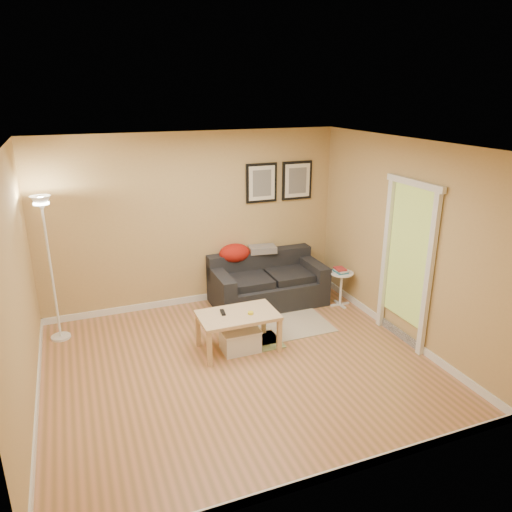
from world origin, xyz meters
The scene contains 25 objects.
floor centered at (0.00, 0.00, 0.00)m, with size 4.50×4.50×0.00m, color #BF7B52.
ceiling centered at (0.00, 0.00, 2.60)m, with size 4.50×4.50×0.00m, color white.
wall_back centered at (0.00, 2.00, 1.30)m, with size 4.50×4.50×0.00m, color tan.
wall_front centered at (0.00, -2.00, 1.30)m, with size 4.50×4.50×0.00m, color tan.
wall_left centered at (-2.25, 0.00, 1.30)m, with size 4.00×4.00×0.00m, color tan.
wall_right centered at (2.25, 0.00, 1.30)m, with size 4.00×4.00×0.00m, color tan.
baseboard_back centered at (0.00, 1.99, 0.05)m, with size 4.50×0.02×0.10m, color white.
baseboard_front centered at (0.00, -1.99, 0.05)m, with size 4.50×0.02×0.10m, color white.
baseboard_left centered at (-2.24, 0.00, 0.05)m, with size 0.02×4.00×0.10m, color white.
baseboard_right centered at (2.24, 0.00, 0.05)m, with size 0.02×4.00×0.10m, color white.
sofa centered at (1.01, 1.53, 0.38)m, with size 1.70×0.90×0.75m, color black, non-canonical shape.
red_throw centered at (0.59, 1.86, 0.77)m, with size 0.48×0.36×0.28m, color red, non-canonical shape.
plaid_throw centered at (1.05, 1.85, 0.78)m, with size 0.42×0.26×0.10m, color tan, non-canonical shape.
framed_print_left centered at (1.08, 1.98, 1.80)m, with size 0.50×0.04×0.60m, color black, non-canonical shape.
framed_print_right centered at (1.68, 1.98, 1.80)m, with size 0.50×0.04×0.60m, color black, non-canonical shape.
area_rug centered at (0.93, 0.73, 0.01)m, with size 1.25×0.85×0.01m, color #B9A893.
green_runner centered at (0.36, 0.42, 0.01)m, with size 0.70×0.50×0.01m, color #668C4C.
coffee_table centered at (0.12, 0.37, 0.25)m, with size 0.99×0.60×0.49m, color #DEB587, non-canonical shape.
remote_control centered at (-0.05, 0.46, 0.50)m, with size 0.05×0.16×0.02m, color black.
tape_roll centered at (0.26, 0.30, 0.51)m, with size 0.07×0.07×0.03m, color yellow.
storage_bin centered at (0.13, 0.33, 0.15)m, with size 0.48×0.35×0.30m, color white, non-canonical shape.
side_table centered at (2.02, 1.05, 0.27)m, with size 0.35×0.35×0.54m, color white, non-canonical shape.
book_stack centered at (2.01, 1.07, 0.57)m, with size 0.16×0.21×0.07m, color teal, non-canonical shape.
floor_lamp centered at (-2.00, 1.50, 0.92)m, with size 0.25×0.25×1.94m, color white, non-canonical shape.
doorway centered at (2.20, -0.15, 1.02)m, with size 0.12×1.01×2.13m, color white, non-canonical shape.
Camera 1 is at (-1.66, -4.80, 3.15)m, focal length 33.88 mm.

